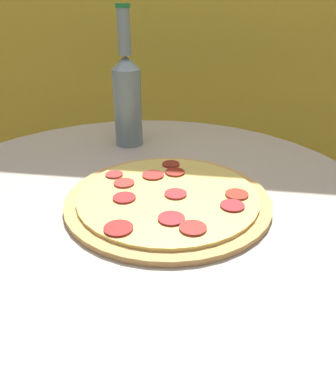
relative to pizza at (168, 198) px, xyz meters
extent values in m
cylinder|color=#B2A893|center=(-0.05, 0.03, -0.36)|extent=(0.10, 0.10, 0.65)
cylinder|color=#B2A893|center=(-0.05, 0.03, -0.02)|extent=(0.86, 0.86, 0.02)
cube|color=gold|center=(-0.05, 0.74, 0.18)|extent=(1.74, 0.04, 1.76)
cylinder|color=tan|center=(0.00, 0.00, 0.00)|extent=(0.34, 0.34, 0.01)
cylinder|color=#EACC60|center=(0.00, 0.00, 0.01)|extent=(0.30, 0.30, 0.01)
cylinder|color=maroon|center=(-0.04, 0.07, 0.01)|extent=(0.04, 0.04, 0.00)
cylinder|color=maroon|center=(-0.08, 0.03, 0.01)|extent=(0.04, 0.04, 0.00)
cylinder|color=maroon|center=(0.00, 0.08, 0.01)|extent=(0.04, 0.04, 0.00)
cylinder|color=maroon|center=(-0.11, 0.06, 0.01)|extent=(0.03, 0.03, 0.00)
cylinder|color=maroon|center=(0.11, 0.01, 0.01)|extent=(0.04, 0.04, 0.00)
cylinder|color=maroon|center=(-0.01, 0.12, 0.01)|extent=(0.03, 0.03, 0.00)
cylinder|color=maroon|center=(0.02, -0.08, 0.01)|extent=(0.04, 0.04, 0.00)
cylinder|color=maroon|center=(-0.07, -0.03, 0.01)|extent=(0.04, 0.04, 0.00)
cylinder|color=maroon|center=(0.11, -0.03, 0.01)|extent=(0.04, 0.04, 0.00)
cylinder|color=maroon|center=(0.01, 0.00, 0.01)|extent=(0.04, 0.04, 0.00)
cylinder|color=maroon|center=(0.05, -0.10, 0.01)|extent=(0.04, 0.04, 0.00)
cylinder|color=maroon|center=(-0.05, -0.12, 0.01)|extent=(0.04, 0.04, 0.00)
cylinder|color=gray|center=(-0.13, 0.27, 0.08)|extent=(0.06, 0.06, 0.17)
cone|color=gray|center=(-0.13, 0.27, 0.18)|extent=(0.06, 0.06, 0.03)
cylinder|color=gray|center=(-0.13, 0.27, 0.24)|extent=(0.03, 0.03, 0.09)
cylinder|color=#1E8438|center=(-0.13, 0.27, 0.28)|extent=(0.03, 0.03, 0.01)
camera|label=1|loc=(0.08, -0.55, 0.31)|focal=35.00mm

